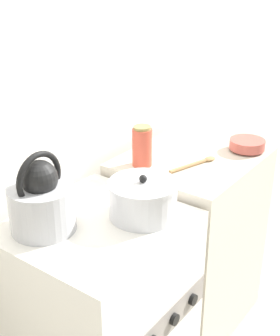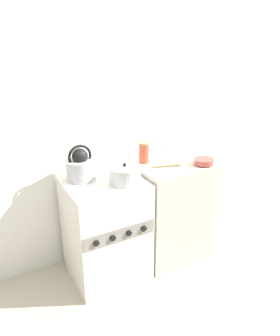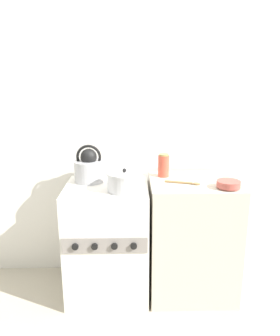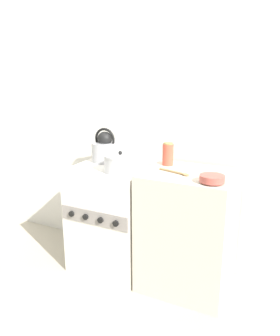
% 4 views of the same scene
% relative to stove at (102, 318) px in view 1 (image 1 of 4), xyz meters
% --- Properties ---
extents(wall_back, '(7.00, 0.06, 2.50)m').
position_rel_stove_xyz_m(wall_back, '(-0.00, 0.34, 0.83)').
color(wall_back, silver).
rests_on(wall_back, ground_plane).
extents(stove, '(0.59, 0.56, 0.85)m').
position_rel_stove_xyz_m(stove, '(0.00, 0.00, 0.00)').
color(stove, silver).
rests_on(stove, ground_plane).
extents(counter, '(0.63, 0.53, 0.88)m').
position_rel_stove_xyz_m(counter, '(0.63, -0.01, 0.02)').
color(counter, beige).
rests_on(counter, ground_plane).
extents(kettle, '(0.27, 0.22, 0.28)m').
position_rel_stove_xyz_m(kettle, '(-0.13, 0.12, 0.53)').
color(kettle, '#B2B2B7').
rests_on(kettle, stove).
extents(cooking_pot, '(0.24, 0.24, 0.16)m').
position_rel_stove_xyz_m(cooking_pot, '(0.13, -0.10, 0.49)').
color(cooking_pot, silver).
rests_on(cooking_pot, stove).
extents(enamel_bowl, '(0.16, 0.16, 0.05)m').
position_rel_stove_xyz_m(enamel_bowl, '(0.83, -0.17, 0.49)').
color(enamel_bowl, '#B75147').
rests_on(enamel_bowl, counter).
extents(storage_jar, '(0.08, 0.08, 0.17)m').
position_rel_stove_xyz_m(storage_jar, '(0.42, 0.12, 0.54)').
color(storage_jar, '#CC4C38').
rests_on(storage_jar, counter).
extents(wooden_spoon, '(0.25, 0.10, 0.02)m').
position_rel_stove_xyz_m(wooden_spoon, '(0.56, -0.07, 0.47)').
color(wooden_spoon, '#A37A4C').
rests_on(wooden_spoon, counter).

